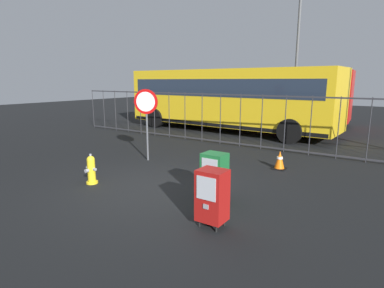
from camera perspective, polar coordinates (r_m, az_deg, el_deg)
The scene contains 10 objects.
ground_plane at distance 7.42m, azimuth -7.23°, elevation -8.11°, with size 60.00×60.00×0.00m, color black.
fire_hydrant at distance 8.01m, azimuth -17.96°, elevation -4.48°, with size 0.33×0.32×0.75m.
newspaper_box_primary at distance 6.52m, azimuth 4.12°, elevation -5.56°, with size 0.48×0.42×1.02m.
newspaper_box_secondary at distance 5.38m, azimuth 3.72°, elevation -9.35°, with size 0.48×0.42×1.02m.
stop_sign at distance 9.72m, azimuth -8.38°, elevation 6.21°, with size 0.71×0.31×2.23m.
traffic_cone at distance 9.21m, azimuth 15.76°, elevation -2.87°, with size 0.36×0.36×0.53m.
fence_barrier at distance 11.78m, azimuth 10.70°, elevation 4.19°, with size 18.03×0.04×2.00m.
bus_near at distance 15.55m, azimuth 6.38°, elevation 8.62°, with size 10.61×3.19×3.00m.
bus_far at distance 19.36m, azimuth 11.44°, elevation 9.03°, with size 10.67×3.45×3.00m.
street_light_near_right at distance 16.70m, azimuth 18.86°, elevation 17.87°, with size 0.32×0.32×7.84m.
Camera 1 is at (4.67, -5.20, 2.49)m, focal length 29.13 mm.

